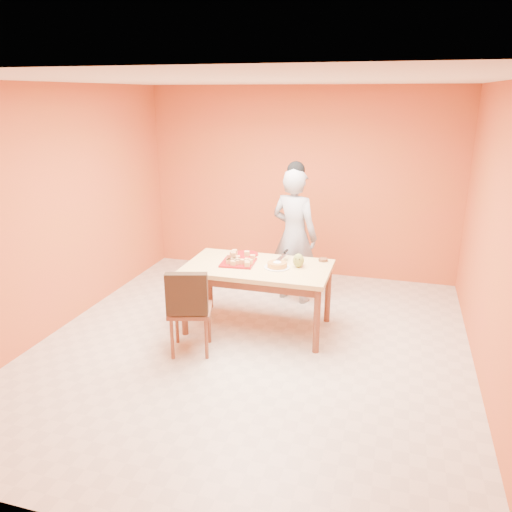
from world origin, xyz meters
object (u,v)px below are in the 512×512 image
(dining_chair, at_px, (189,309))
(pastry_platter, at_px, (238,263))
(red_dinner_plate, at_px, (246,254))
(sponge_cake, at_px, (277,265))
(person, at_px, (294,236))
(egg_ornament, at_px, (298,261))
(checker_tin, at_px, (323,260))
(magenta_glass, at_px, (300,261))
(dining_table, at_px, (258,273))

(dining_chair, distance_m, pastry_platter, 0.84)
(red_dinner_plate, relative_size, sponge_cake, 1.30)
(person, height_order, sponge_cake, person)
(sponge_cake, bearing_deg, egg_ornament, 21.42)
(egg_ornament, height_order, checker_tin, egg_ornament)
(red_dinner_plate, bearing_deg, checker_tin, 1.54)
(pastry_platter, bearing_deg, red_dinner_plate, 91.18)
(magenta_glass, bearing_deg, dining_table, -162.39)
(person, height_order, magenta_glass, person)
(dining_chair, relative_size, person, 0.54)
(sponge_cake, distance_m, egg_ornament, 0.24)
(checker_tin, bearing_deg, sponge_cake, -140.56)
(dining_table, height_order, magenta_glass, magenta_glass)
(red_dinner_plate, bearing_deg, dining_chair, -104.91)
(person, bearing_deg, dining_table, 96.60)
(person, bearing_deg, dining_chair, 85.51)
(dining_chair, distance_m, sponge_cake, 1.08)
(red_dinner_plate, bearing_deg, pastry_platter, -88.82)
(red_dinner_plate, xyz_separation_m, magenta_glass, (0.69, -0.18, 0.04))
(dining_chair, distance_m, magenta_glass, 1.34)
(pastry_platter, bearing_deg, checker_tin, 21.03)
(person, height_order, egg_ornament, person)
(pastry_platter, xyz_separation_m, magenta_glass, (0.68, 0.14, 0.03))
(pastry_platter, xyz_separation_m, egg_ornament, (0.68, 0.07, 0.07))
(person, bearing_deg, magenta_glass, 125.63)
(red_dinner_plate, xyz_separation_m, checker_tin, (0.91, 0.02, 0.01))
(dining_table, height_order, pastry_platter, pastry_platter)
(dining_chair, height_order, checker_tin, dining_chair)
(egg_ornament, bearing_deg, pastry_platter, -153.11)
(person, bearing_deg, sponge_cake, 109.91)
(person, distance_m, sponge_cake, 0.97)
(checker_tin, bearing_deg, dining_table, -152.46)
(dining_chair, xyz_separation_m, person, (0.73, 1.68, 0.37))
(person, height_order, red_dinner_plate, person)
(sponge_cake, xyz_separation_m, magenta_glass, (0.22, 0.16, 0.01))
(egg_ornament, xyz_separation_m, checker_tin, (0.23, 0.28, -0.06))
(red_dinner_plate, distance_m, magenta_glass, 0.71)
(dining_chair, xyz_separation_m, checker_tin, (1.19, 1.08, 0.29))
(red_dinner_plate, distance_m, egg_ornament, 0.73)
(dining_chair, xyz_separation_m, magenta_glass, (0.97, 0.88, 0.32))
(pastry_platter, height_order, magenta_glass, magenta_glass)
(dining_table, height_order, dining_chair, dining_chair)
(red_dinner_plate, distance_m, checker_tin, 0.91)
(dining_chair, xyz_separation_m, egg_ornament, (0.96, 0.80, 0.35))
(pastry_platter, bearing_deg, dining_table, -0.58)
(dining_chair, bearing_deg, checker_tin, 25.51)
(egg_ornament, bearing_deg, dining_table, -149.95)
(person, relative_size, egg_ornament, 11.08)
(pastry_platter, height_order, red_dinner_plate, pastry_platter)
(magenta_glass, bearing_deg, checker_tin, 42.96)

